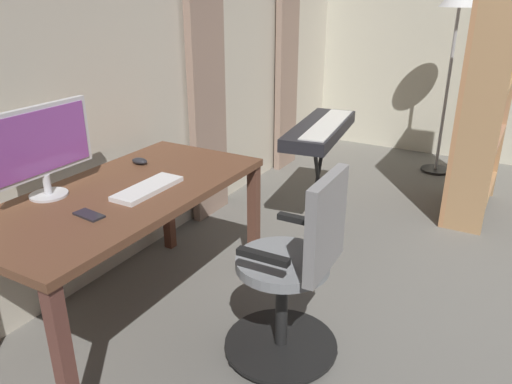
# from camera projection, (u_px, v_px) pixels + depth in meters

# --- Properties ---
(back_room_partition) EXTENTS (5.72, 0.10, 2.67)m
(back_room_partition) POSITION_uv_depth(u_px,v_px,m) (160.00, 45.00, 3.28)
(back_room_partition) COLOR beige
(back_room_partition) RESTS_ON ground
(curtain_left_panel) EXTENTS (0.37, 0.06, 2.49)m
(curtain_left_panel) POSITION_uv_depth(u_px,v_px,m) (288.00, 38.00, 4.64)
(curtain_left_panel) COLOR gray
(curtain_left_panel) RESTS_ON ground
(curtain_right_panel) EXTENTS (0.40, 0.06, 2.49)m
(curtain_right_panel) POSITION_uv_depth(u_px,v_px,m) (206.00, 54.00, 3.56)
(curtain_right_panel) COLOR gray
(curtain_right_panel) RESTS_ON ground
(desk) EXTENTS (1.53, 0.75, 0.75)m
(desk) POSITION_uv_depth(u_px,v_px,m) (125.00, 206.00, 2.50)
(desk) COLOR brown
(desk) RESTS_ON ground
(office_chair) EXTENTS (0.56, 0.56, 0.97)m
(office_chair) POSITION_uv_depth(u_px,v_px,m) (294.00, 277.00, 2.29)
(office_chair) COLOR black
(office_chair) RESTS_ON ground
(computer_monitor) EXTENTS (0.57, 0.18, 0.44)m
(computer_monitor) POSITION_uv_depth(u_px,v_px,m) (40.00, 145.00, 2.30)
(computer_monitor) COLOR silver
(computer_monitor) RESTS_ON desk
(computer_keyboard) EXTENTS (0.39, 0.14, 0.02)m
(computer_keyboard) POSITION_uv_depth(u_px,v_px,m) (148.00, 188.00, 2.45)
(computer_keyboard) COLOR white
(computer_keyboard) RESTS_ON desk
(computer_mouse) EXTENTS (0.06, 0.10, 0.04)m
(computer_mouse) POSITION_uv_depth(u_px,v_px,m) (140.00, 161.00, 2.82)
(computer_mouse) COLOR #232328
(computer_mouse) RESTS_ON desk
(cell_phone_by_monitor) EXTENTS (0.08, 0.15, 0.01)m
(cell_phone_by_monitor) POSITION_uv_depth(u_px,v_px,m) (89.00, 215.00, 2.18)
(cell_phone_by_monitor) COLOR #232328
(cell_phone_by_monitor) RESTS_ON desk
(bookshelf) EXTENTS (0.88, 0.30, 1.71)m
(bookshelf) POSITION_uv_depth(u_px,v_px,m) (479.00, 107.00, 3.77)
(bookshelf) COLOR tan
(bookshelf) RESTS_ON ground
(piano_keyboard) EXTENTS (1.05, 0.45, 0.76)m
(piano_keyboard) POSITION_uv_depth(u_px,v_px,m) (320.00, 131.00, 3.71)
(piano_keyboard) COLOR black
(piano_keyboard) RESTS_ON ground
(floor_lamp) EXTENTS (0.36, 0.36, 1.74)m
(floor_lamp) POSITION_uv_depth(u_px,v_px,m) (459.00, 10.00, 4.35)
(floor_lamp) COLOR black
(floor_lamp) RESTS_ON ground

